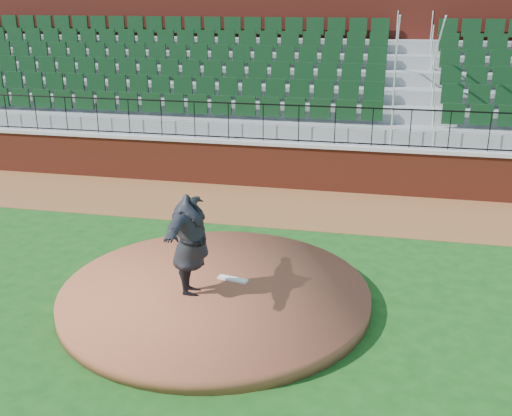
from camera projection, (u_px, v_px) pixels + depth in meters
The scene contains 10 objects.
ground at pixel (238, 307), 10.48m from camera, with size 90.00×90.00×0.00m, color #144313.
warning_track at pixel (288, 206), 15.46m from camera, with size 34.00×3.20×0.01m, color brown.
field_wall at pixel (298, 167), 16.74m from camera, with size 34.00×0.35×1.20m, color maroon.
wall_cap at pixel (298, 144), 16.52m from camera, with size 34.00×0.45×0.10m, color #B7B7B7.
wall_railing at pixel (299, 124), 16.34m from camera, with size 34.00×0.05×1.00m, color black, non-canonical shape.
seating_stands at pixel (312, 91), 18.68m from camera, with size 34.00×5.10×4.60m, color gray, non-canonical shape.
concourse_wall at pixel (322, 66), 21.12m from camera, with size 34.00×0.50×5.50m, color maroon.
pitchers_mound at pixel (215, 294), 10.66m from camera, with size 5.39×5.39×0.25m, color brown.
pitching_rubber at pixel (233, 279), 10.91m from camera, with size 0.55×0.14×0.04m, color white.
pitcher at pixel (190, 245), 10.15m from camera, with size 2.20×0.60×1.79m, color black.
Camera 1 is at (2.25, -9.04, 5.10)m, focal length 42.63 mm.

